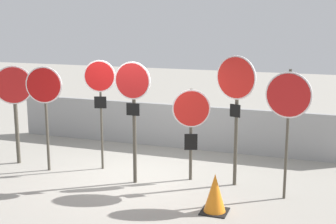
{
  "coord_description": "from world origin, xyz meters",
  "views": [
    {
      "loc": [
        3.72,
        -8.61,
        3.32
      ],
      "look_at": [
        0.69,
        0.0,
        1.45
      ],
      "focal_mm": 50.0,
      "sensor_mm": 36.0,
      "label": 1
    }
  ],
  "objects_px": {
    "stop_sign_0": "(14,96)",
    "stop_sign_5": "(236,92)",
    "stop_sign_1": "(44,94)",
    "stop_sign_4": "(191,117)",
    "stop_sign_6": "(288,102)",
    "traffic_cone_0": "(215,193)",
    "stop_sign_2": "(100,87)",
    "stop_sign_3": "(133,97)"
  },
  "relations": [
    {
      "from": "stop_sign_6",
      "to": "traffic_cone_0",
      "type": "bearing_deg",
      "value": -128.32
    },
    {
      "from": "stop_sign_2",
      "to": "traffic_cone_0",
      "type": "bearing_deg",
      "value": -42.11
    },
    {
      "from": "stop_sign_3",
      "to": "stop_sign_4",
      "type": "bearing_deg",
      "value": 26.72
    },
    {
      "from": "stop_sign_3",
      "to": "stop_sign_6",
      "type": "height_order",
      "value": "stop_sign_3"
    },
    {
      "from": "stop_sign_5",
      "to": "traffic_cone_0",
      "type": "xyz_separation_m",
      "value": [
        -0.04,
        -1.39,
        -1.55
      ]
    },
    {
      "from": "stop_sign_0",
      "to": "stop_sign_4",
      "type": "height_order",
      "value": "stop_sign_0"
    },
    {
      "from": "stop_sign_2",
      "to": "stop_sign_6",
      "type": "relative_size",
      "value": 1.0
    },
    {
      "from": "stop_sign_0",
      "to": "stop_sign_6",
      "type": "xyz_separation_m",
      "value": [
        5.97,
        -0.17,
        0.25
      ]
    },
    {
      "from": "stop_sign_2",
      "to": "stop_sign_3",
      "type": "relative_size",
      "value": 0.98
    },
    {
      "from": "stop_sign_5",
      "to": "traffic_cone_0",
      "type": "distance_m",
      "value": 2.09
    },
    {
      "from": "stop_sign_2",
      "to": "stop_sign_6",
      "type": "bearing_deg",
      "value": -22.21
    },
    {
      "from": "stop_sign_0",
      "to": "stop_sign_3",
      "type": "height_order",
      "value": "stop_sign_3"
    },
    {
      "from": "stop_sign_0",
      "to": "stop_sign_2",
      "type": "relative_size",
      "value": 0.93
    },
    {
      "from": "stop_sign_4",
      "to": "traffic_cone_0",
      "type": "height_order",
      "value": "stop_sign_4"
    },
    {
      "from": "stop_sign_2",
      "to": "stop_sign_5",
      "type": "xyz_separation_m",
      "value": [
        2.95,
        -0.04,
        0.05
      ]
    },
    {
      "from": "stop_sign_3",
      "to": "stop_sign_2",
      "type": "bearing_deg",
      "value": 149.62
    },
    {
      "from": "stop_sign_1",
      "to": "stop_sign_6",
      "type": "height_order",
      "value": "stop_sign_6"
    },
    {
      "from": "stop_sign_3",
      "to": "stop_sign_5",
      "type": "distance_m",
      "value": 2.0
    },
    {
      "from": "stop_sign_3",
      "to": "traffic_cone_0",
      "type": "distance_m",
      "value": 2.52
    },
    {
      "from": "stop_sign_0",
      "to": "stop_sign_5",
      "type": "xyz_separation_m",
      "value": [
        4.95,
        0.23,
        0.32
      ]
    },
    {
      "from": "stop_sign_0",
      "to": "stop_sign_2",
      "type": "bearing_deg",
      "value": -19.75
    },
    {
      "from": "stop_sign_4",
      "to": "stop_sign_3",
      "type": "bearing_deg",
      "value": -171.3
    },
    {
      "from": "stop_sign_2",
      "to": "stop_sign_6",
      "type": "distance_m",
      "value": 3.99
    },
    {
      "from": "stop_sign_6",
      "to": "stop_sign_3",
      "type": "bearing_deg",
      "value": -168.71
    },
    {
      "from": "stop_sign_1",
      "to": "stop_sign_3",
      "type": "distance_m",
      "value": 2.09
    },
    {
      "from": "stop_sign_2",
      "to": "stop_sign_5",
      "type": "bearing_deg",
      "value": -16.65
    },
    {
      "from": "traffic_cone_0",
      "to": "stop_sign_3",
      "type": "bearing_deg",
      "value": 155.48
    },
    {
      "from": "stop_sign_1",
      "to": "stop_sign_3",
      "type": "xyz_separation_m",
      "value": [
        2.09,
        -0.08,
        0.06
      ]
    },
    {
      "from": "stop_sign_0",
      "to": "stop_sign_6",
      "type": "height_order",
      "value": "stop_sign_6"
    },
    {
      "from": "stop_sign_2",
      "to": "stop_sign_4",
      "type": "distance_m",
      "value": 2.11
    },
    {
      "from": "stop_sign_1",
      "to": "stop_sign_2",
      "type": "bearing_deg",
      "value": 10.26
    },
    {
      "from": "stop_sign_1",
      "to": "stop_sign_6",
      "type": "relative_size",
      "value": 0.95
    },
    {
      "from": "stop_sign_1",
      "to": "stop_sign_4",
      "type": "bearing_deg",
      "value": -6.32
    },
    {
      "from": "stop_sign_0",
      "to": "stop_sign_1",
      "type": "bearing_deg",
      "value": -40.6
    },
    {
      "from": "stop_sign_0",
      "to": "stop_sign_1",
      "type": "height_order",
      "value": "stop_sign_1"
    },
    {
      "from": "stop_sign_1",
      "to": "stop_sign_4",
      "type": "distance_m",
      "value": 3.17
    },
    {
      "from": "stop_sign_1",
      "to": "stop_sign_5",
      "type": "bearing_deg",
      "value": -8.25
    },
    {
      "from": "stop_sign_6",
      "to": "traffic_cone_0",
      "type": "height_order",
      "value": "stop_sign_6"
    },
    {
      "from": "stop_sign_5",
      "to": "traffic_cone_0",
      "type": "bearing_deg",
      "value": -73.26
    },
    {
      "from": "stop_sign_0",
      "to": "stop_sign_5",
      "type": "height_order",
      "value": "stop_sign_5"
    },
    {
      "from": "stop_sign_0",
      "to": "stop_sign_5",
      "type": "distance_m",
      "value": 4.97
    },
    {
      "from": "stop_sign_3",
      "to": "traffic_cone_0",
      "type": "xyz_separation_m",
      "value": [
        1.88,
        -0.86,
        -1.44
      ]
    }
  ]
}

